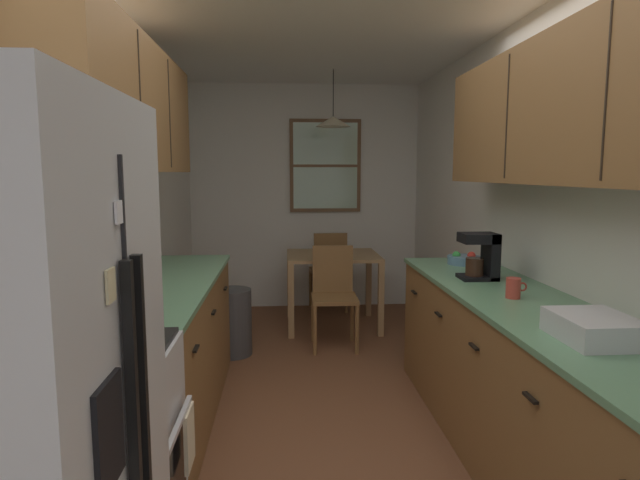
{
  "coord_description": "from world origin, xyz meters",
  "views": [
    {
      "loc": [
        -0.26,
        -2.5,
        1.56
      ],
      "look_at": [
        0.01,
        1.31,
        1.07
      ],
      "focal_mm": 29.75,
      "sensor_mm": 36.0,
      "label": 1
    }
  ],
  "objects_px": {
    "coffee_maker": "(483,255)",
    "mug_spare": "(514,288)",
    "stove_range": "(85,469)",
    "fruit_bowl": "(464,259)",
    "trash_bin": "(232,322)",
    "storage_canister": "(124,292)",
    "microwave_over_range": "(30,133)",
    "dish_rack": "(595,328)",
    "dining_table": "(333,266)",
    "table_serving_bowl": "(339,252)",
    "dining_chair_far": "(329,267)",
    "dining_chair_near": "(334,291)"
  },
  "relations": [
    {
      "from": "stove_range",
      "to": "dining_chair_far",
      "type": "bearing_deg",
      "value": 72.42
    },
    {
      "from": "dining_chair_near",
      "to": "mug_spare",
      "type": "height_order",
      "value": "mug_spare"
    },
    {
      "from": "mug_spare",
      "to": "dish_rack",
      "type": "xyz_separation_m",
      "value": [
        0.01,
        -0.71,
        -0.0
      ]
    },
    {
      "from": "stove_range",
      "to": "dining_chair_near",
      "type": "height_order",
      "value": "stove_range"
    },
    {
      "from": "storage_canister",
      "to": "table_serving_bowl",
      "type": "height_order",
      "value": "storage_canister"
    },
    {
      "from": "dining_table",
      "to": "mug_spare",
      "type": "bearing_deg",
      "value": -74.51
    },
    {
      "from": "stove_range",
      "to": "mug_spare",
      "type": "relative_size",
      "value": 9.72
    },
    {
      "from": "stove_range",
      "to": "dish_rack",
      "type": "xyz_separation_m",
      "value": [
        1.97,
        0.06,
        0.48
      ]
    },
    {
      "from": "fruit_bowl",
      "to": "table_serving_bowl",
      "type": "height_order",
      "value": "fruit_bowl"
    },
    {
      "from": "table_serving_bowl",
      "to": "mug_spare",
      "type": "bearing_deg",
      "value": -75.17
    },
    {
      "from": "microwave_over_range",
      "to": "dining_chair_far",
      "type": "distance_m",
      "value": 4.35
    },
    {
      "from": "dining_table",
      "to": "mug_spare",
      "type": "relative_size",
      "value": 8.07
    },
    {
      "from": "trash_bin",
      "to": "storage_canister",
      "type": "height_order",
      "value": "storage_canister"
    },
    {
      "from": "dish_rack",
      "to": "storage_canister",
      "type": "bearing_deg",
      "value": 164.82
    },
    {
      "from": "stove_range",
      "to": "coffee_maker",
      "type": "xyz_separation_m",
      "value": [
        1.97,
        1.28,
        0.58
      ]
    },
    {
      "from": "stove_range",
      "to": "coffee_maker",
      "type": "relative_size",
      "value": 3.8
    },
    {
      "from": "trash_bin",
      "to": "dining_table",
      "type": "bearing_deg",
      "value": 39.81
    },
    {
      "from": "dining_chair_near",
      "to": "storage_canister",
      "type": "relative_size",
      "value": 4.3
    },
    {
      "from": "fruit_bowl",
      "to": "dish_rack",
      "type": "distance_m",
      "value": 1.76
    },
    {
      "from": "dining_table",
      "to": "fruit_bowl",
      "type": "height_order",
      "value": "fruit_bowl"
    },
    {
      "from": "microwave_over_range",
      "to": "storage_canister",
      "type": "xyz_separation_m",
      "value": [
        0.11,
        0.6,
        -0.69
      ]
    },
    {
      "from": "dining_table",
      "to": "stove_range",
      "type": "bearing_deg",
      "value": -110.25
    },
    {
      "from": "stove_range",
      "to": "fruit_bowl",
      "type": "distance_m",
      "value": 2.78
    },
    {
      "from": "trash_bin",
      "to": "coffee_maker",
      "type": "bearing_deg",
      "value": -37.57
    },
    {
      "from": "mug_spare",
      "to": "table_serving_bowl",
      "type": "distance_m",
      "value": 2.59
    },
    {
      "from": "dish_rack",
      "to": "coffee_maker",
      "type": "bearing_deg",
      "value": 89.59
    },
    {
      "from": "dining_chair_near",
      "to": "coffee_maker",
      "type": "xyz_separation_m",
      "value": [
        0.78,
        -1.48,
        0.55
      ]
    },
    {
      "from": "dining_table",
      "to": "dining_chair_far",
      "type": "distance_m",
      "value": 0.61
    },
    {
      "from": "dish_rack",
      "to": "microwave_over_range",
      "type": "bearing_deg",
      "value": -178.35
    },
    {
      "from": "dining_table",
      "to": "dining_chair_near",
      "type": "xyz_separation_m",
      "value": [
        -0.05,
        -0.6,
        -0.12
      ]
    },
    {
      "from": "dining_chair_far",
      "to": "dining_chair_near",
      "type": "bearing_deg",
      "value": -93.04
    },
    {
      "from": "dining_chair_far",
      "to": "trash_bin",
      "type": "xyz_separation_m",
      "value": [
        -0.96,
        -1.39,
        -0.21
      ]
    },
    {
      "from": "dining_table",
      "to": "trash_bin",
      "type": "distance_m",
      "value": 1.27
    },
    {
      "from": "microwave_over_range",
      "to": "storage_canister",
      "type": "bearing_deg",
      "value": 79.72
    },
    {
      "from": "fruit_bowl",
      "to": "dining_chair_near",
      "type": "bearing_deg",
      "value": 132.53
    },
    {
      "from": "microwave_over_range",
      "to": "dining_chair_far",
      "type": "bearing_deg",
      "value": 70.94
    },
    {
      "from": "coffee_maker",
      "to": "mug_spare",
      "type": "distance_m",
      "value": 0.51
    },
    {
      "from": "dining_table",
      "to": "table_serving_bowl",
      "type": "bearing_deg",
      "value": -57.6
    },
    {
      "from": "dining_table",
      "to": "storage_canister",
      "type": "xyz_separation_m",
      "value": [
        -1.24,
        -2.76,
        0.38
      ]
    },
    {
      "from": "dining_chair_far",
      "to": "dish_rack",
      "type": "relative_size",
      "value": 2.65
    },
    {
      "from": "dining_table",
      "to": "mug_spare",
      "type": "xyz_separation_m",
      "value": [
        0.72,
        -2.58,
        0.33
      ]
    },
    {
      "from": "dining_chair_near",
      "to": "mug_spare",
      "type": "xyz_separation_m",
      "value": [
        0.76,
        -1.98,
        0.45
      ]
    },
    {
      "from": "mug_spare",
      "to": "dish_rack",
      "type": "height_order",
      "value": "mug_spare"
    },
    {
      "from": "dining_chair_near",
      "to": "dish_rack",
      "type": "height_order",
      "value": "dish_rack"
    },
    {
      "from": "dining_chair_far",
      "to": "storage_canister",
      "type": "distance_m",
      "value": 3.63
    },
    {
      "from": "microwave_over_range",
      "to": "dish_rack",
      "type": "distance_m",
      "value": 2.21
    },
    {
      "from": "dining_table",
      "to": "dish_rack",
      "type": "relative_size",
      "value": 2.68
    },
    {
      "from": "microwave_over_range",
      "to": "trash_bin",
      "type": "bearing_deg",
      "value": 80.98
    },
    {
      "from": "fruit_bowl",
      "to": "trash_bin",
      "type": "bearing_deg",
      "value": 156.87
    },
    {
      "from": "fruit_bowl",
      "to": "table_serving_bowl",
      "type": "distance_m",
      "value": 1.64
    }
  ]
}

